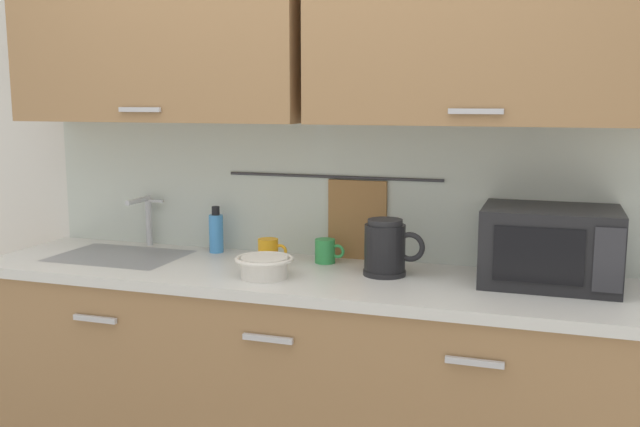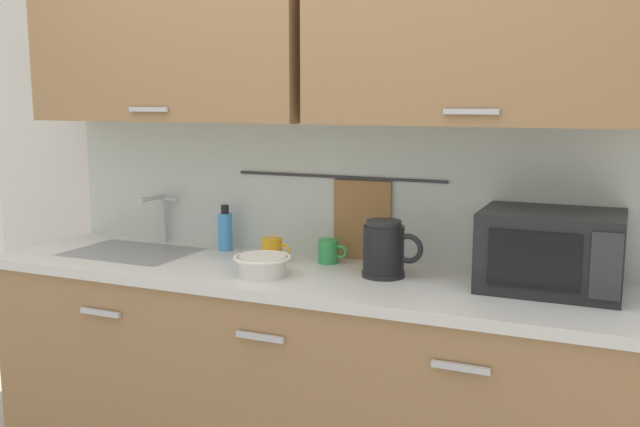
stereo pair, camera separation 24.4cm
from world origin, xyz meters
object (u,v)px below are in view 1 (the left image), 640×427
Objects in this scene: microwave at (550,246)px; mixing_bowl at (264,265)px; mug_near_sink at (269,251)px; mug_by_kettle at (326,251)px; electric_kettle at (386,248)px; dish_soap_bottle at (216,232)px.

mixing_bowl is (-0.98, -0.23, -0.09)m from microwave.
microwave reaches higher than mug_near_sink.
mug_near_sink is 0.23m from mug_by_kettle.
microwave is 0.57m from electric_kettle.
electric_kettle is 0.79m from dish_soap_bottle.
microwave reaches higher than dish_soap_bottle.
mug_near_sink is at bearing 108.47° from mixing_bowl.
mug_by_kettle is at bearing 156.34° from electric_kettle.
electric_kettle is at bearing -11.67° from dish_soap_bottle.
electric_kettle reaches higher than mixing_bowl.
mixing_bowl is (0.08, -0.23, -0.00)m from mug_near_sink.
mixing_bowl is 0.32m from mug_by_kettle.
mixing_bowl is at bearing -115.49° from mug_by_kettle.
dish_soap_bottle is 1.63× the size of mug_by_kettle.
dish_soap_bottle is at bearing 159.44° from mug_near_sink.
electric_kettle is at bearing -6.19° from mug_near_sink.
electric_kettle is 1.16× the size of dish_soap_bottle.
mug_near_sink is 0.56× the size of mixing_bowl.
mug_near_sink reaches higher than mixing_bowl.
dish_soap_bottle is at bearing 175.35° from mug_by_kettle.
microwave is 3.83× the size of mug_near_sink.
microwave is 1.06m from mug_near_sink.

